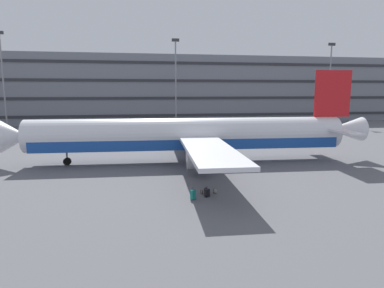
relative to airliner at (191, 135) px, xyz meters
name	(u,v)px	position (x,y,z in m)	size (l,w,h in m)	color
ground_plane	(222,158)	(4.46, 1.99, -3.31)	(600.00, 600.00, 0.00)	#5B5B60
terminal_structure	(174,89)	(4.46, 56.58, 5.75)	(173.69, 16.40, 18.13)	slate
airliner	(191,135)	(0.00, 0.00, 0.00)	(44.20, 35.80, 11.23)	silver
light_mast_far_left	(3,73)	(-36.30, 44.00, 9.35)	(1.80, 0.50, 21.93)	gray
light_mast_left	(176,76)	(3.48, 44.00, 9.02)	(1.80, 0.50, 21.29)	gray
light_mast_center_left	(330,77)	(45.24, 44.00, 8.98)	(1.80, 0.50, 21.23)	gray
suitcase_small	(207,193)	(-1.02, -13.71, -2.94)	(0.49, 0.42, 0.86)	black
suitcase_upright	(193,195)	(-2.27, -14.15, -2.89)	(0.48, 0.45, 0.97)	#147266
backpack_scuffed	(202,192)	(-1.26, -12.94, -3.10)	(0.38, 0.36, 0.49)	gray
backpack_orange	(215,191)	(-0.14, -12.95, -3.11)	(0.41, 0.40, 0.46)	gray
backpack_teal	(206,190)	(-0.83, -12.35, -3.11)	(0.36, 0.31, 0.46)	black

